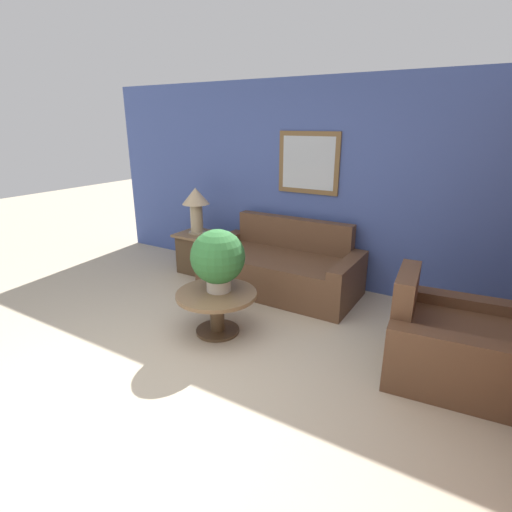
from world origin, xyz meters
name	(u,v)px	position (x,y,z in m)	size (l,w,h in m)	color
ground_plane	(168,393)	(0.00, 0.00, 0.00)	(20.00, 20.00, 0.00)	#BCAD93
wall_back	(317,185)	(0.00, 2.89, 1.31)	(6.82, 0.09, 2.60)	#42569E
couch_main	(281,268)	(-0.22, 2.33, 0.29)	(1.97, 0.96, 0.88)	brown
armchair	(445,342)	(1.83, 1.46, 0.29)	(1.03, 1.11, 0.88)	brown
coffee_table	(217,303)	(-0.25, 1.01, 0.32)	(0.82, 0.82, 0.45)	#4C3823
side_table	(198,252)	(-1.56, 2.32, 0.29)	(0.53, 0.53, 0.57)	#4C3823
table_lamp	(196,203)	(-1.56, 2.32, 1.00)	(0.38, 0.38, 0.64)	tan
potted_plant_on_table	(218,258)	(-0.26, 1.06, 0.79)	(0.55, 0.55, 0.64)	beige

